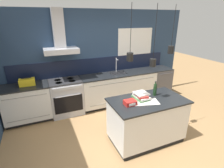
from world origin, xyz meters
name	(u,v)px	position (x,y,z in m)	size (l,w,h in m)	color
ground_plane	(128,142)	(0.00, 0.00, 0.00)	(16.00, 16.00, 0.00)	#A87F51
wall_back	(93,58)	(-0.06, 2.00, 1.36)	(5.60, 2.18, 2.60)	navy
counter_run_left	(28,103)	(-1.84, 1.69, 0.46)	(1.06, 0.64, 0.91)	black
counter_run_sink	(119,88)	(0.58, 1.69, 0.46)	(2.22, 0.64, 1.32)	black
oven_range	(66,97)	(-0.92, 1.69, 0.46)	(0.79, 0.66, 0.91)	#B5B5BA
dishwasher	(158,82)	(1.99, 1.69, 0.46)	(0.61, 0.65, 0.91)	#4C4C51
kitchen_island	(147,120)	(0.37, -0.07, 0.46)	(1.47, 0.83, 0.91)	black
bottle_on_island	(155,89)	(0.61, 0.07, 1.03)	(0.07, 0.07, 0.30)	#193319
book_stack	(141,96)	(0.26, 0.03, 0.97)	(0.26, 0.37, 0.13)	#4C7F4C
red_supply_box	(130,103)	(-0.05, -0.10, 0.95)	(0.21, 0.17, 0.09)	red
paper_pile	(146,102)	(0.27, -0.12, 0.91)	(0.53, 0.39, 0.01)	silver
yellow_toolbox	(27,82)	(-1.77, 1.69, 0.99)	(0.34, 0.18, 0.19)	gold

